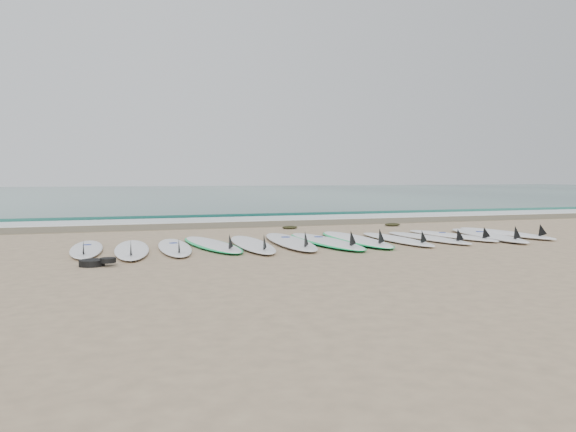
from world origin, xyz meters
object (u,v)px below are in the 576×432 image
object	(u,v)px
surfboard_6	(326,241)
surfboard_12	(507,233)
surfboard_0	(86,249)
leash_coil	(95,262)

from	to	relation	value
surfboard_6	surfboard_12	size ratio (longest dim) A/B	1.09
surfboard_0	surfboard_6	size ratio (longest dim) A/B	0.83
surfboard_6	surfboard_12	world-z (taller)	surfboard_6
surfboard_0	leash_coil	xyz separation A→B (m)	(0.15, -1.49, -0.00)
surfboard_0	surfboard_12	world-z (taller)	surfboard_12
leash_coil	surfboard_0	bearing A→B (deg)	95.92
surfboard_6	leash_coil	world-z (taller)	surfboard_6
surfboard_6	surfboard_12	xyz separation A→B (m)	(3.87, 0.17, 0.00)
surfboard_0	surfboard_6	bearing A→B (deg)	-1.80
surfboard_0	surfboard_12	distance (m)	7.74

